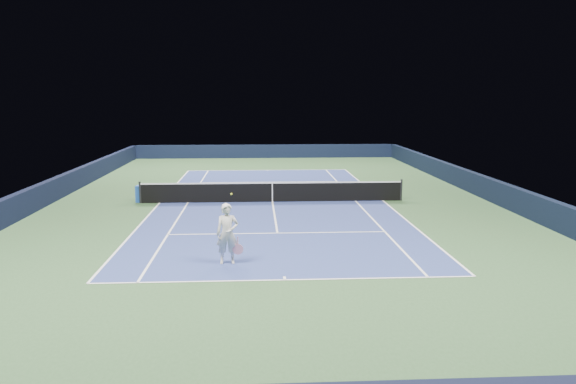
{
  "coord_description": "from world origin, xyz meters",
  "views": [
    {
      "loc": [
        -0.78,
        -27.05,
        5.14
      ],
      "look_at": [
        0.6,
        -3.0,
        1.0
      ],
      "focal_mm": 35.0,
      "sensor_mm": 36.0,
      "label": 1
    }
  ],
  "objects": [
    {
      "name": "wall_left",
      "position": [
        -10.82,
        0.0,
        0.55
      ],
      "size": [
        0.35,
        40.0,
        1.1
      ],
      "primitive_type": "cube",
      "color": "black",
      "rests_on": "ground"
    },
    {
      "name": "sideline_doubles_left",
      "position": [
        -5.49,
        0.0,
        0.01
      ],
      "size": [
        0.08,
        23.77,
        0.0
      ],
      "primitive_type": "cube",
      "color": "white",
      "rests_on": "ground"
    },
    {
      "name": "sideline_singles_right",
      "position": [
        4.12,
        0.0,
        0.01
      ],
      "size": [
        0.08,
        23.77,
        0.0
      ],
      "primitive_type": "cube",
      "color": "white",
      "rests_on": "ground"
    },
    {
      "name": "center_service_line",
      "position": [
        0.0,
        0.0,
        0.01
      ],
      "size": [
        0.08,
        12.8,
        0.0
      ],
      "primitive_type": "cube",
      "color": "white",
      "rests_on": "ground"
    },
    {
      "name": "sideline_doubles_right",
      "position": [
        5.49,
        0.0,
        0.01
      ],
      "size": [
        0.08,
        23.77,
        0.0
      ],
      "primitive_type": "cube",
      "color": "white",
      "rests_on": "ground"
    },
    {
      "name": "sponsor_cube",
      "position": [
        -6.4,
        0.33,
        0.41
      ],
      "size": [
        0.57,
        0.49,
        0.82
      ],
      "color": "#1E4DB5",
      "rests_on": "ground"
    },
    {
      "name": "baseline_far",
      "position": [
        0.0,
        11.88,
        0.01
      ],
      "size": [
        10.97,
        0.08,
        0.0
      ],
      "primitive_type": "cube",
      "color": "white",
      "rests_on": "ground"
    },
    {
      "name": "tennis_net",
      "position": [
        0.0,
        0.0,
        0.5
      ],
      "size": [
        12.9,
        0.1,
        1.07
      ],
      "color": "black",
      "rests_on": "ground"
    },
    {
      "name": "center_mark_near",
      "position": [
        0.0,
        -11.73,
        0.01
      ],
      "size": [
        0.08,
        0.3,
        0.0
      ],
      "primitive_type": "cube",
      "color": "white",
      "rests_on": "ground"
    },
    {
      "name": "tennis_player",
      "position": [
        -1.68,
        -10.17,
        0.94
      ],
      "size": [
        0.84,
        1.28,
        2.04
      ],
      "color": "silver",
      "rests_on": "ground"
    },
    {
      "name": "service_line_near",
      "position": [
        0.0,
        -6.4,
        0.01
      ],
      "size": [
        8.23,
        0.08,
        0.0
      ],
      "primitive_type": "cube",
      "color": "white",
      "rests_on": "ground"
    },
    {
      "name": "service_line_far",
      "position": [
        0.0,
        6.4,
        0.01
      ],
      "size": [
        8.23,
        0.08,
        0.0
      ],
      "primitive_type": "cube",
      "color": "white",
      "rests_on": "ground"
    },
    {
      "name": "ground",
      "position": [
        0.0,
        0.0,
        0.0
      ],
      "size": [
        40.0,
        40.0,
        0.0
      ],
      "primitive_type": "plane",
      "color": "#2C4B29",
      "rests_on": "ground"
    },
    {
      "name": "wall_far",
      "position": [
        0.0,
        19.82,
        0.55
      ],
      "size": [
        22.0,
        0.35,
        1.1
      ],
      "primitive_type": "cube",
      "color": "black",
      "rests_on": "ground"
    },
    {
      "name": "center_mark_far",
      "position": [
        0.0,
        11.73,
        0.01
      ],
      "size": [
        0.08,
        0.3,
        0.0
      ],
      "primitive_type": "cube",
      "color": "white",
      "rests_on": "ground"
    },
    {
      "name": "baseline_near",
      "position": [
        0.0,
        -11.88,
        0.01
      ],
      "size": [
        10.97,
        0.08,
        0.0
      ],
      "primitive_type": "cube",
      "color": "white",
      "rests_on": "ground"
    },
    {
      "name": "sideline_singles_left",
      "position": [
        -4.12,
        0.0,
        0.01
      ],
      "size": [
        0.08,
        23.77,
        0.0
      ],
      "primitive_type": "cube",
      "color": "white",
      "rests_on": "ground"
    },
    {
      "name": "court_surface",
      "position": [
        0.0,
        0.0,
        0.0
      ],
      "size": [
        10.97,
        23.77,
        0.01
      ],
      "primitive_type": "cube",
      "color": "navy",
      "rests_on": "ground"
    },
    {
      "name": "wall_right",
      "position": [
        10.82,
        0.0,
        0.55
      ],
      "size": [
        0.35,
        40.0,
        1.1
      ],
      "primitive_type": "cube",
      "color": "black",
      "rests_on": "ground"
    }
  ]
}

